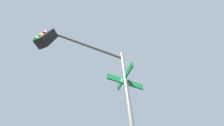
# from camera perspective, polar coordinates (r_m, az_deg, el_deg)

# --- Properties ---
(traffic_signal_near) EXTENTS (2.44, 2.28, 5.49)m
(traffic_signal_near) POSITION_cam_1_polar(r_m,az_deg,el_deg) (3.24, -12.46, -2.13)
(traffic_signal_near) COLOR #474C47
(traffic_signal_near) RESTS_ON ground_plane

